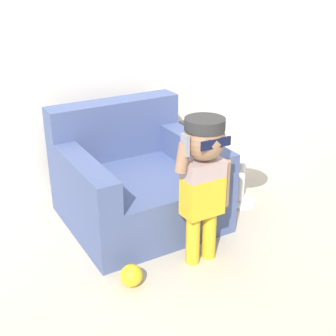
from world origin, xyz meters
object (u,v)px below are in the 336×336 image
object	(u,v)px
person_child	(204,169)
armchair	(135,182)
toy_ball	(131,275)
side_table	(241,171)

from	to	relation	value
person_child	armchair	bearing A→B (deg)	98.94
armchair	toy_ball	distance (m)	0.89
armchair	person_child	distance (m)	0.84
side_table	armchair	bearing A→B (deg)	165.73
person_child	side_table	xyz separation A→B (m)	(0.74, 0.52, -0.39)
person_child	toy_ball	bearing A→B (deg)	-178.26
armchair	side_table	distance (m)	0.88
person_child	side_table	distance (m)	0.98
toy_ball	side_table	bearing A→B (deg)	23.11
armchair	person_child	size ratio (longest dim) A/B	1.07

